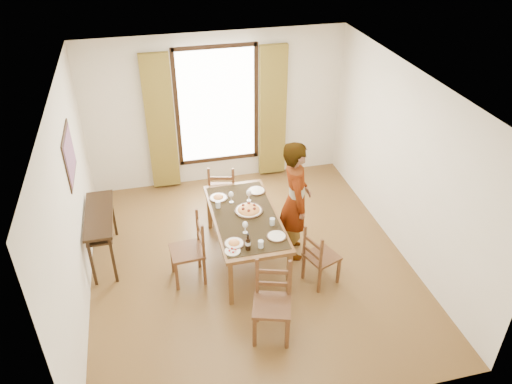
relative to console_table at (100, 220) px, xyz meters
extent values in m
plane|color=brown|center=(2.03, -0.60, -0.68)|extent=(5.00, 5.00, 0.00)
cube|color=white|center=(2.03, 1.90, 0.67)|extent=(4.50, 0.10, 2.70)
cube|color=white|center=(2.03, -3.10, 0.67)|extent=(4.50, 0.10, 2.70)
cube|color=white|center=(-0.22, -0.60, 0.67)|extent=(0.10, 5.00, 2.70)
cube|color=white|center=(4.28, -0.60, 0.67)|extent=(0.10, 5.00, 2.70)
cube|color=white|center=(2.03, -0.60, 2.04)|extent=(4.50, 5.00, 0.04)
cube|color=white|center=(2.03, 1.87, 0.77)|extent=(1.30, 0.04, 2.00)
cube|color=olive|center=(1.05, 1.81, 0.57)|extent=(0.48, 0.10, 2.40)
cube|color=olive|center=(3.01, 1.81, 0.57)|extent=(0.48, 0.10, 2.40)
cube|color=black|center=(-0.21, 0.00, 1.07)|extent=(0.02, 0.86, 0.66)
cube|color=red|center=(-0.20, 0.00, 1.07)|extent=(0.01, 0.76, 0.56)
cube|color=black|center=(0.00, 0.00, 0.10)|extent=(0.38, 1.20, 0.04)
cube|color=black|center=(0.00, 0.00, -0.02)|extent=(0.34, 1.10, 0.03)
cube|color=black|center=(-0.14, -0.55, -0.30)|extent=(0.04, 0.04, 0.76)
cube|color=black|center=(-0.14, 0.55, -0.30)|extent=(0.04, 0.04, 0.76)
cube|color=black|center=(0.14, -0.55, -0.30)|extent=(0.04, 0.04, 0.76)
cube|color=black|center=(0.14, 0.55, -0.30)|extent=(0.04, 0.04, 0.76)
cube|color=brown|center=(2.00, -0.48, 0.04)|extent=(0.91, 1.85, 0.05)
cube|color=black|center=(2.00, -0.48, 0.07)|extent=(0.84, 1.71, 0.01)
cube|color=brown|center=(1.60, -1.35, -0.33)|extent=(0.06, 0.06, 0.70)
cube|color=brown|center=(1.60, 0.39, -0.33)|extent=(0.06, 0.06, 0.70)
cube|color=brown|center=(2.39, -1.35, -0.33)|extent=(0.06, 0.06, 0.70)
cube|color=brown|center=(2.39, 0.39, -0.33)|extent=(0.06, 0.06, 0.70)
cube|color=brown|center=(1.13, -0.72, -0.21)|extent=(0.47, 0.47, 0.04)
cube|color=brown|center=(0.93, -0.54, -0.45)|extent=(0.04, 0.04, 0.47)
cube|color=brown|center=(1.30, -0.52, -0.45)|extent=(0.04, 0.04, 0.47)
cube|color=brown|center=(0.95, -0.92, -0.45)|extent=(0.04, 0.04, 0.47)
cube|color=brown|center=(1.33, -0.90, -0.45)|extent=(0.04, 0.04, 0.47)
cube|color=brown|center=(1.31, -0.52, 0.05)|extent=(0.04, 0.04, 0.53)
cube|color=brown|center=(1.34, -0.90, 0.05)|extent=(0.04, 0.04, 0.53)
cube|color=brown|center=(1.33, -0.71, -0.05)|extent=(0.05, 0.38, 0.05)
cube|color=brown|center=(1.33, -0.71, 0.14)|extent=(0.05, 0.38, 0.05)
cube|color=brown|center=(1.88, 0.70, -0.21)|extent=(0.54, 0.54, 0.04)
cube|color=brown|center=(2.11, 0.84, -0.45)|extent=(0.04, 0.04, 0.47)
cube|color=brown|center=(2.02, 0.47, -0.45)|extent=(0.04, 0.04, 0.47)
cube|color=brown|center=(1.75, 0.93, -0.45)|extent=(0.04, 0.04, 0.47)
cube|color=brown|center=(1.65, 0.57, -0.45)|extent=(0.04, 0.04, 0.47)
cube|color=brown|center=(2.01, 0.46, 0.05)|extent=(0.04, 0.04, 0.52)
cube|color=brown|center=(1.65, 0.56, 0.05)|extent=(0.04, 0.04, 0.52)
cube|color=brown|center=(1.83, 0.51, -0.06)|extent=(0.37, 0.12, 0.05)
cube|color=brown|center=(1.83, 0.51, 0.13)|extent=(0.37, 0.12, 0.05)
cube|color=brown|center=(1.98, -1.98, -0.20)|extent=(0.57, 0.57, 0.04)
cube|color=brown|center=(1.74, -2.10, -0.44)|extent=(0.04, 0.04, 0.48)
cube|color=brown|center=(1.85, -1.73, -0.44)|extent=(0.04, 0.04, 0.48)
cube|color=brown|center=(2.10, -2.22, -0.44)|extent=(0.04, 0.04, 0.48)
cube|color=brown|center=(2.22, -1.85, -0.44)|extent=(0.04, 0.04, 0.48)
cube|color=brown|center=(1.86, -1.72, 0.06)|extent=(0.04, 0.04, 0.54)
cube|color=brown|center=(2.22, -1.84, 0.06)|extent=(0.04, 0.04, 0.54)
cube|color=brown|center=(2.04, -1.78, -0.04)|extent=(0.38, 0.15, 0.05)
cube|color=brown|center=(2.04, -1.78, 0.15)|extent=(0.38, 0.15, 0.05)
cube|color=brown|center=(2.89, -1.20, -0.26)|extent=(0.51, 0.51, 0.04)
cube|color=brown|center=(3.11, -1.30, -0.47)|extent=(0.04, 0.04, 0.43)
cube|color=brown|center=(2.79, -1.42, -0.47)|extent=(0.04, 0.04, 0.43)
cube|color=brown|center=(3.00, -0.98, -0.47)|extent=(0.04, 0.04, 0.43)
cube|color=brown|center=(2.68, -1.10, -0.47)|extent=(0.04, 0.04, 0.43)
cube|color=brown|center=(2.78, -1.42, -0.02)|extent=(0.03, 0.03, 0.47)
cube|color=brown|center=(2.67, -1.10, -0.02)|extent=(0.03, 0.03, 0.47)
cube|color=brown|center=(2.73, -1.26, -0.12)|extent=(0.14, 0.33, 0.05)
cube|color=brown|center=(2.73, -1.26, 0.05)|extent=(0.14, 0.33, 0.05)
imported|color=gray|center=(2.72, -0.50, 0.23)|extent=(0.82, 0.66, 1.83)
cylinder|color=silver|center=(2.31, -0.77, 0.12)|extent=(0.07, 0.07, 0.10)
cylinder|color=silver|center=(1.66, -0.18, 0.12)|extent=(0.07, 0.07, 0.10)
cylinder|color=silver|center=(2.03, -1.21, 0.12)|extent=(0.07, 0.07, 0.10)
camera|label=1|loc=(0.79, -6.06, 4.11)|focal=35.00mm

